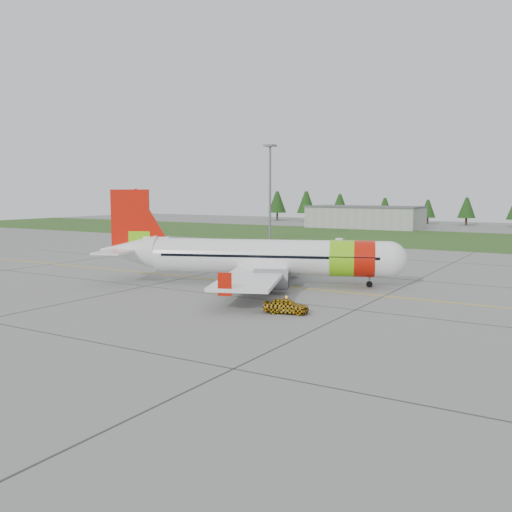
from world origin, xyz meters
The scene contains 9 objects.
ground centered at (0.00, 0.00, 0.00)m, with size 320.00×320.00×0.00m, color gray.
aircraft centered at (-4.52, 8.04, 3.13)m, with size 34.30×32.59×10.86m.
follow_me_car centered at (5.31, -4.45, 1.99)m, with size 1.60×1.36×3.99m, color yellow.
service_van centered at (-15.95, 57.87, 2.00)m, with size 1.39×1.32×4.00m, color silver.
grass_strip centered at (0.00, 82.00, 0.01)m, with size 320.00×50.00×0.03m, color #30561E.
taxi_guideline centered at (0.00, 8.00, 0.01)m, with size 120.00×0.25×0.02m, color gold.
hangar_west centered at (-30.00, 110.00, 3.00)m, with size 32.00×14.00×6.00m, color #A8A8A3.
floodlight_mast centered at (-32.00, 58.00, 10.00)m, with size 0.50×0.50×20.00m, color slate.
treeline centered at (0.00, 138.00, 5.00)m, with size 160.00×8.00×10.00m, color #1C3F14, non-canonical shape.
Camera 1 is at (28.39, -47.83, 10.67)m, focal length 40.00 mm.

